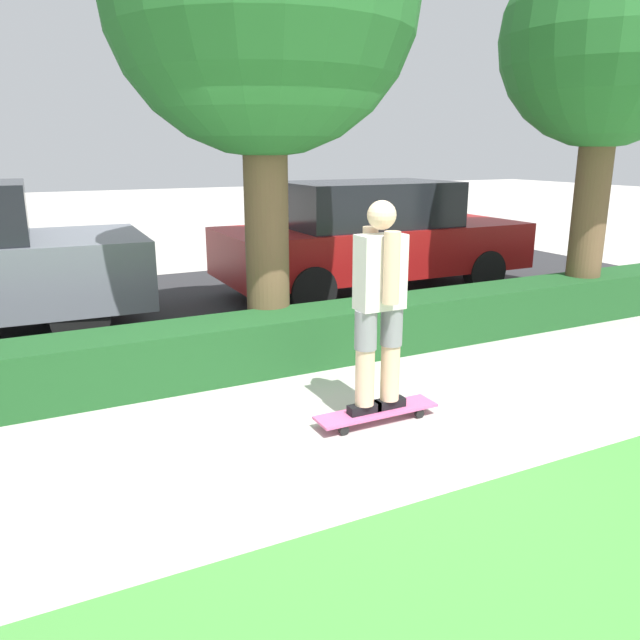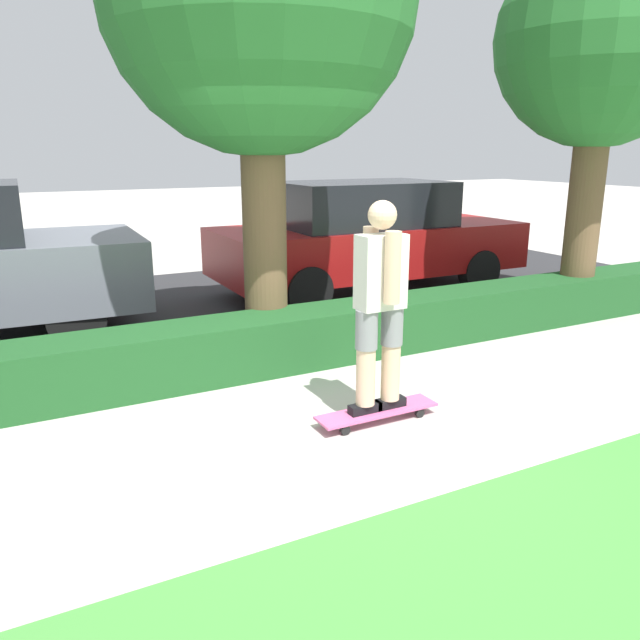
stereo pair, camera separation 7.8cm
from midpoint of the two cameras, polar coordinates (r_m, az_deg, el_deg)
The scene contains 7 objects.
ground_plane at distance 4.66m, azimuth 2.09°, elevation -10.63°, with size 60.00×60.00×0.00m, color #BCB7AD.
street_asphalt at distance 8.37m, azimuth -11.86°, elevation 0.96°, with size 15.66×5.00×0.01m.
hedge_row at distance 5.91m, azimuth -5.36°, elevation -2.19°, with size 15.66×0.60×0.53m.
skateboard at distance 4.89m, azimuth 5.66°, elevation -8.38°, with size 0.99×0.24×0.10m.
skater_person at distance 4.61m, azimuth 5.94°, elevation 1.55°, with size 0.49×0.41×1.60m.
tree_far at distance 8.36m, azimuth 25.17°, elevation 21.98°, with size 2.43×2.43×4.47m.
parked_car_middle at distance 9.14m, azimuth 5.05°, elevation 7.61°, with size 4.54×1.80×1.60m.
Camera 1 is at (-1.99, -3.68, 2.04)m, focal length 35.00 mm.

